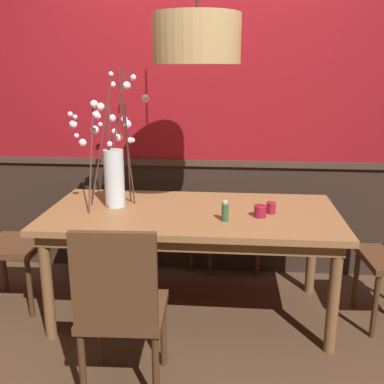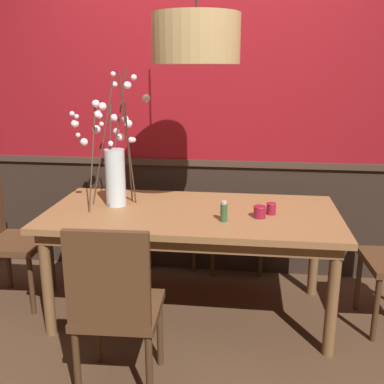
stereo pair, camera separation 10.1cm
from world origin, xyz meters
name	(u,v)px [view 1 (the left image)]	position (x,y,z in m)	size (l,w,h in m)	color
ground_plane	(192,312)	(0.00, 0.00, 0.00)	(24.00, 24.00, 0.00)	#4C3321
back_wall	(201,112)	(0.00, 0.76, 1.32)	(5.23, 0.14, 2.65)	#2D2119
dining_table	(192,222)	(0.00, 0.00, 0.67)	(1.91, 0.94, 0.75)	olive
chair_head_west_end	(0,234)	(-1.35, 0.01, 0.53)	(0.43, 0.44, 0.97)	#4C301C
chair_far_side_right	(233,206)	(0.27, 0.85, 0.52)	(0.47, 0.43, 0.94)	#4C301C
chair_far_side_left	(172,200)	(-0.26, 0.91, 0.54)	(0.44, 0.43, 0.96)	#4C301C
chair_near_side_left	(120,305)	(-0.28, -0.86, 0.52)	(0.44, 0.43, 0.95)	#4C301C
vase_with_blossoms	(113,167)	(-0.54, 0.07, 1.01)	(0.53, 0.39, 0.91)	silver
candle_holder_nearer_center	(271,208)	(0.51, -0.01, 0.78)	(0.07, 0.07, 0.07)	maroon
candle_holder_nearer_edge	(260,211)	(0.44, -0.09, 0.78)	(0.08, 0.08, 0.08)	maroon
condiment_bottle	(225,211)	(0.22, -0.19, 0.81)	(0.04, 0.04, 0.13)	#2D5633
pendant_lamp	(197,39)	(0.04, -0.10, 1.82)	(0.51, 0.51, 0.98)	tan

